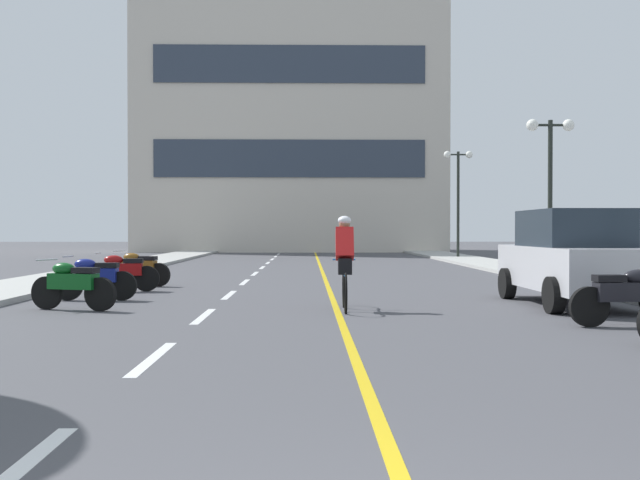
{
  "coord_description": "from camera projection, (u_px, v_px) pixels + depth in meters",
  "views": [
    {
      "loc": [
        -0.29,
        -2.17,
        1.42
      ],
      "look_at": [
        0.03,
        15.18,
        1.2
      ],
      "focal_mm": 41.13,
      "sensor_mm": 36.0,
      "label": 1
    }
  ],
  "objects": [
    {
      "name": "street_lamp_far",
      "position": [
        458.0,
        180.0,
        36.62
      ],
      "size": [
        1.46,
        0.36,
        5.29
      ],
      "color": "black",
      "rests_on": "curb_right"
    },
    {
      "name": "office_building",
      "position": [
        291.0,
        106.0,
        50.95
      ],
      "size": [
        20.76,
        7.97,
        20.2
      ],
      "color": "beige",
      "rests_on": "ground"
    },
    {
      "name": "lane_dash_9",
      "position": [
        276.0,
        256.0,
        40.15
      ],
      "size": [
        0.14,
        2.2,
        0.01
      ],
      "primitive_type": "cube",
      "color": "silver",
      "rests_on": "ground"
    },
    {
      "name": "lane_dash_8",
      "position": [
        272.0,
        259.0,
        36.15
      ],
      "size": [
        0.14,
        2.2,
        0.01
      ],
      "primitive_type": "cube",
      "color": "silver",
      "rests_on": "ground"
    },
    {
      "name": "lane_dash_11",
      "position": [
        281.0,
        252.0,
        48.14
      ],
      "size": [
        0.14,
        2.2,
        0.01
      ],
      "primitive_type": "cube",
      "color": "silver",
      "rests_on": "ground"
    },
    {
      "name": "motorcycle_6",
      "position": [
        94.0,
        277.0,
        14.87
      ],
      "size": [
        1.7,
        0.6,
        0.92
      ],
      "color": "black",
      "rests_on": "ground"
    },
    {
      "name": "lane_dash_5",
      "position": [
        255.0,
        274.0,
        24.15
      ],
      "size": [
        0.14,
        2.2,
        0.01
      ],
      "primitive_type": "cube",
      "color": "silver",
      "rests_on": "ground"
    },
    {
      "name": "motorcycle_7",
      "position": [
        122.0,
        271.0,
        17.04
      ],
      "size": [
        1.7,
        0.6,
        0.92
      ],
      "color": "black",
      "rests_on": "ground"
    },
    {
      "name": "curb_right",
      "position": [
        515.0,
        268.0,
        26.32
      ],
      "size": [
        2.4,
        72.0,
        0.12
      ],
      "primitive_type": "cube",
      "color": "#A8A8A3",
      "rests_on": "ground"
    },
    {
      "name": "lane_dash_4",
      "position": [
        245.0,
        282.0,
        20.15
      ],
      "size": [
        0.14,
        2.2,
        0.01
      ],
      "primitive_type": "cube",
      "color": "silver",
      "rests_on": "ground"
    },
    {
      "name": "motorcycle_8",
      "position": [
        138.0,
        268.0,
        18.72
      ],
      "size": [
        1.68,
        0.67,
        0.92
      ],
      "color": "black",
      "rests_on": "ground"
    },
    {
      "name": "motorcycle_4",
      "position": [
        626.0,
        295.0,
        10.82
      ],
      "size": [
        1.7,
        0.6,
        0.92
      ],
      "color": "black",
      "rests_on": "ground"
    },
    {
      "name": "lane_dash_3",
      "position": [
        229.0,
        295.0,
        16.15
      ],
      "size": [
        0.14,
        2.2,
        0.01
      ],
      "primitive_type": "cube",
      "color": "silver",
      "rests_on": "ground"
    },
    {
      "name": "lane_dash_10",
      "position": [
        278.0,
        254.0,
        44.15
      ],
      "size": [
        0.14,
        2.2,
        0.01
      ],
      "primitive_type": "cube",
      "color": "silver",
      "rests_on": "ground"
    },
    {
      "name": "centre_line_yellow",
      "position": [
        322.0,
        270.0,
        26.19
      ],
      "size": [
        0.12,
        66.0,
        0.01
      ],
      "primitive_type": "cube",
      "color": "gold",
      "rests_on": "ground"
    },
    {
      "name": "lane_dash_1",
      "position": [
        153.0,
        358.0,
        8.15
      ],
      "size": [
        0.14,
        2.2,
        0.01
      ],
      "primitive_type": "cube",
      "color": "silver",
      "rests_on": "ground"
    },
    {
      "name": "motorcycle_5",
      "position": [
        73.0,
        284.0,
        13.06
      ],
      "size": [
        1.65,
        0.75,
        0.92
      ],
      "color": "black",
      "rests_on": "ground"
    },
    {
      "name": "cyclist_rider",
      "position": [
        345.0,
        261.0,
        13.09
      ],
      "size": [
        0.42,
        1.77,
        1.71
      ],
      "color": "black",
      "rests_on": "ground"
    },
    {
      "name": "parked_car_near",
      "position": [
        573.0,
        257.0,
        13.92
      ],
      "size": [
        1.96,
        4.22,
        1.82
      ],
      "color": "black",
      "rests_on": "ground"
    },
    {
      "name": "lane_dash_2",
      "position": [
        204.0,
        316.0,
        12.15
      ],
      "size": [
        0.14,
        2.2,
        0.01
      ],
      "primitive_type": "cube",
      "color": "silver",
      "rests_on": "ground"
    },
    {
      "name": "street_lamp_mid",
      "position": [
        550.0,
        159.0,
        22.2
      ],
      "size": [
        1.46,
        0.36,
        4.68
      ],
      "color": "black",
      "rests_on": "curb_right"
    },
    {
      "name": "lane_dash_7",
      "position": [
        268.0,
        263.0,
        32.15
      ],
      "size": [
        0.14,
        2.2,
        0.01
      ],
      "primitive_type": "cube",
      "color": "silver",
      "rests_on": "ground"
    },
    {
      "name": "curb_left",
      "position": [
        113.0,
        269.0,
        26.06
      ],
      "size": [
        2.4,
        72.0,
        0.12
      ],
      "primitive_type": "cube",
      "color": "#A8A8A3",
      "rests_on": "ground"
    },
    {
      "name": "lane_dash_6",
      "position": [
        262.0,
        267.0,
        28.15
      ],
      "size": [
        0.14,
        2.2,
        0.01
      ],
      "primitive_type": "cube",
      "color": "silver",
      "rests_on": "ground"
    },
    {
      "name": "ground_plane",
      "position": [
        316.0,
        275.0,
        23.19
      ],
      "size": [
        140.0,
        140.0,
        0.0
      ],
      "primitive_type": "plane",
      "color": "#47474C"
    }
  ]
}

